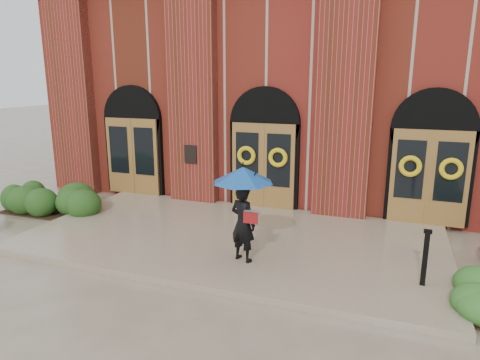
% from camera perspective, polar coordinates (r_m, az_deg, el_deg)
% --- Properties ---
extents(ground, '(90.00, 90.00, 0.00)m').
position_cam_1_polar(ground, '(10.55, -1.41, -8.39)').
color(ground, gray).
rests_on(ground, ground).
extents(landing, '(10.00, 5.30, 0.15)m').
position_cam_1_polar(landing, '(10.66, -1.11, -7.74)').
color(landing, gray).
rests_on(landing, ground).
extents(church_building, '(16.20, 12.53, 7.00)m').
position_cam_1_polar(church_building, '(18.25, 8.95, 12.00)').
color(church_building, maroon).
rests_on(church_building, ground).
extents(man_with_umbrella, '(1.61, 1.61, 2.03)m').
position_cam_1_polar(man_with_umbrella, '(8.78, 0.42, -2.13)').
color(man_with_umbrella, black).
rests_on(man_with_umbrella, landing).
extents(metal_post, '(0.15, 0.15, 1.08)m').
position_cam_1_polar(metal_post, '(8.72, 23.46, -9.34)').
color(metal_post, black).
rests_on(metal_post, landing).
extents(hedge_wall_left, '(3.06, 1.22, 0.78)m').
position_cam_1_polar(hedge_wall_left, '(13.82, -23.03, -2.45)').
color(hedge_wall_left, '#214517').
rests_on(hedge_wall_left, ground).
extents(hedge_front_right, '(1.58, 1.36, 0.56)m').
position_cam_1_polar(hedge_front_right, '(8.75, 28.62, -12.95)').
color(hedge_front_right, '#2E6323').
rests_on(hedge_front_right, ground).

